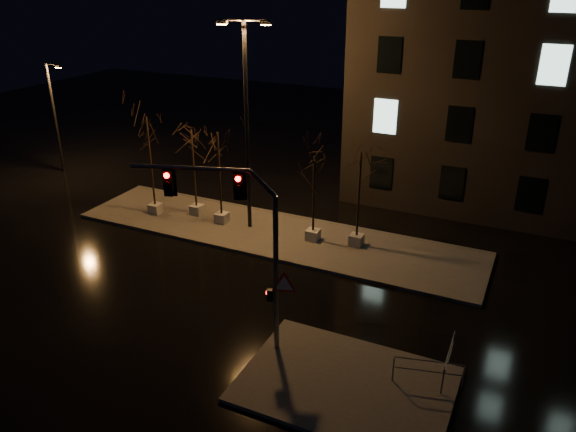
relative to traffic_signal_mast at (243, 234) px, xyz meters
The scene contains 13 objects.
ground 6.57m from the traffic_signal_mast, 138.34° to the left, with size 90.00×90.00×0.00m, color black.
median 10.73m from the traffic_signal_mast, 110.76° to the left, with size 22.00×5.00×0.15m, color #4B4943.
sidewalk_corner 6.17m from the traffic_signal_mast, ahead, with size 7.00×5.00×0.15m, color #4B4943.
tree_0 13.72m from the traffic_signal_mast, 141.41° to the left, with size 1.80×1.80×5.75m.
tree_1 12.67m from the traffic_signal_mast, 132.03° to the left, with size 1.80×1.80×5.06m.
tree_2 11.21m from the traffic_signal_mast, 126.10° to the left, with size 1.80×1.80×5.23m.
tree_3 9.34m from the traffic_signal_mast, 97.48° to the left, with size 1.80×1.80×4.44m.
tree_4 9.65m from the traffic_signal_mast, 83.94° to the left, with size 1.80×1.80×5.04m.
traffic_signal_mast is the anchor object (origin of this frame).
streetlight_main 10.61m from the traffic_signal_mast, 118.16° to the left, with size 2.64×1.02×10.69m.
streetlight_far 24.47m from the traffic_signal_mast, 150.40° to the left, with size 1.45×0.32×7.40m.
guard_rail_a 7.65m from the traffic_signal_mast, ahead, with size 2.28×0.59×1.01m.
guard_rail_b 8.19m from the traffic_signal_mast, 11.95° to the left, with size 0.09×2.23×1.06m.
Camera 1 is at (12.15, -17.98, 12.99)m, focal length 35.00 mm.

